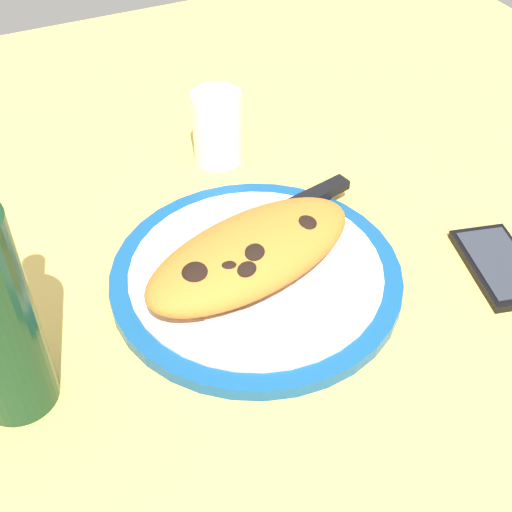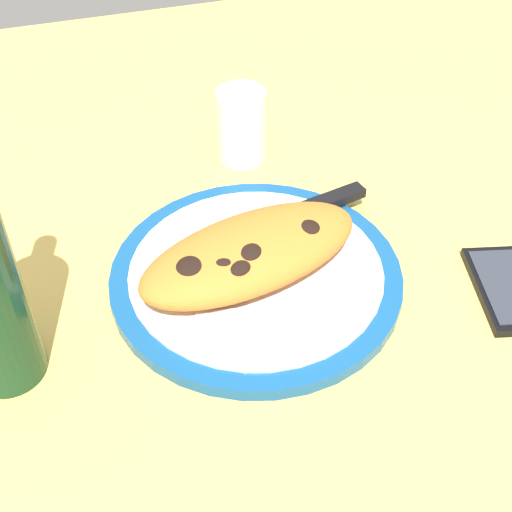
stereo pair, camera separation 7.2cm
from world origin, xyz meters
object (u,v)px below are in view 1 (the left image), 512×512
object	(u,v)px
fork	(303,303)
water_glass	(218,131)
knife	(293,207)
plate	(256,276)
calzone	(251,254)
smartphone	(499,266)

from	to	relation	value
fork	water_glass	distance (cm)	30.80
knife	fork	bearing A→B (deg)	-113.99
plate	calzone	distance (cm)	3.69
plate	water_glass	size ratio (longest dim) A/B	3.26
fork	smartphone	bearing A→B (deg)	-7.65
calzone	water_glass	world-z (taller)	water_glass
plate	fork	size ratio (longest dim) A/B	1.86
calzone	smartphone	distance (cm)	28.36
plate	smartphone	bearing A→B (deg)	-21.32
plate	water_glass	xyz separation A→B (cm)	(5.59, 23.67, 3.46)
plate	knife	world-z (taller)	knife
water_glass	fork	bearing A→B (deg)	-96.50
fork	water_glass	world-z (taller)	water_glass
fork	knife	size ratio (longest dim) A/B	0.72
calzone	fork	xyz separation A→B (cm)	(2.76, -6.75, -2.48)
calzone	water_glass	distance (cm)	24.57
plate	fork	bearing A→B (deg)	-72.85
knife	smartphone	xyz separation A→B (cm)	(17.21, -17.34, -1.77)
fork	plate	bearing A→B (deg)	107.15
fork	water_glass	bearing A→B (deg)	83.50
smartphone	plate	bearing A→B (deg)	158.68
water_glass	smartphone	bearing A→B (deg)	-59.24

